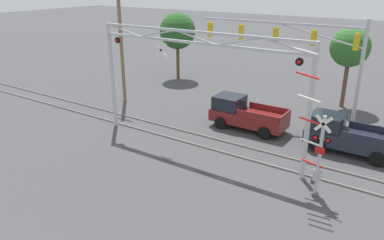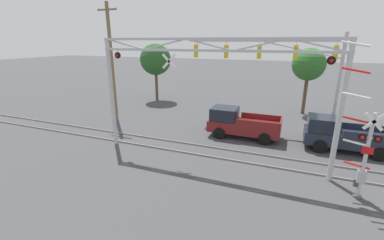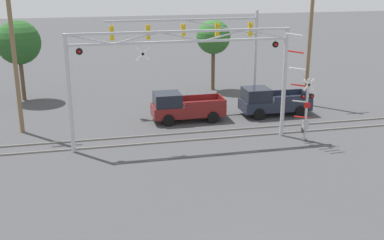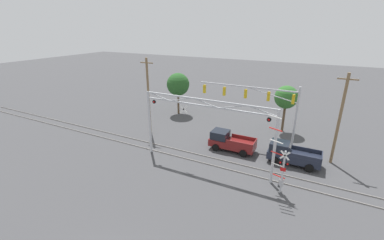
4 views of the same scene
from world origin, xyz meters
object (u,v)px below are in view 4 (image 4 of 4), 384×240
pickup_truck_lead (229,141)px  utility_pole_left (149,96)px  crossing_gantry (205,121)px  utility_pole_right (340,119)px  crossing_signal_mast (281,170)px  background_tree_far_left_verge (178,85)px  traffic_signal_span (265,102)px  pickup_truck_following (291,154)px  background_tree_beyond_span (286,97)px

pickup_truck_lead → utility_pole_left: utility_pole_left is taller
crossing_gantry → utility_pole_right: size_ratio=1.44×
crossing_signal_mast → utility_pole_right: utility_pole_right is taller
utility_pole_left → background_tree_far_left_verge: bearing=94.7°
crossing_gantry → utility_pole_right: bearing=29.9°
traffic_signal_span → utility_pole_left: utility_pole_left is taller
crossing_signal_mast → pickup_truck_lead: bearing=138.3°
utility_pole_left → traffic_signal_span: bearing=12.4°
crossing_gantry → pickup_truck_following: 9.65m
pickup_truck_following → utility_pole_left: (-17.58, -0.05, 4.03)m
crossing_gantry → crossing_signal_mast: (7.52, -1.24, -2.58)m
traffic_signal_span → pickup_truck_lead: size_ratio=2.26×
pickup_truck_following → utility_pole_right: size_ratio=0.55×
traffic_signal_span → background_tree_beyond_span: 5.79m
traffic_signal_span → pickup_truck_lead: 5.98m
crossing_signal_mast → pickup_truck_following: 5.87m
crossing_gantry → pickup_truck_following: bearing=30.5°
traffic_signal_span → utility_pole_left: size_ratio=1.18×
utility_pole_right → utility_pole_left: bearing=-174.4°
crossing_gantry → crossing_signal_mast: crossing_gantry is taller
traffic_signal_span → utility_pole_right: utility_pole_right is taller
crossing_signal_mast → pickup_truck_following: size_ratio=1.33×
pickup_truck_lead → traffic_signal_span: bearing=45.4°
crossing_gantry → background_tree_beyond_span: bearing=67.0°
utility_pole_left → utility_pole_right: utility_pole_left is taller
pickup_truck_lead → utility_pole_left: 11.68m
pickup_truck_following → background_tree_far_left_verge: background_tree_far_left_verge is taller
crossing_gantry → pickup_truck_lead: size_ratio=2.62×
pickup_truck_lead → pickup_truck_following: same height
crossing_gantry → pickup_truck_following: size_ratio=2.62×
crossing_gantry → background_tree_far_left_verge: bearing=129.1°
background_tree_beyond_span → traffic_signal_span: bearing=-105.9°
traffic_signal_span → pickup_truck_lead: (-2.92, -2.97, -4.30)m
traffic_signal_span → utility_pole_right: 7.57m
traffic_signal_span → pickup_truck_following: size_ratio=2.25×
crossing_gantry → traffic_signal_span: 8.50m
crossing_gantry → pickup_truck_lead: bearing=77.1°
pickup_truck_lead → utility_pole_right: 11.28m
crossing_gantry → background_tree_beyond_span: (5.54, 13.05, -0.10)m
background_tree_far_left_verge → utility_pole_left: bearing=-85.3°
crossing_gantry → background_tree_far_left_verge: size_ratio=2.06×
pickup_truck_following → background_tree_beyond_span: size_ratio=0.83×
background_tree_beyond_span → pickup_truck_lead: bearing=-117.9°
utility_pole_right → background_tree_beyond_span: utility_pole_right is taller
crossing_gantry → utility_pole_right: (11.46, 6.58, 0.03)m
crossing_gantry → traffic_signal_span: size_ratio=1.16×
utility_pole_right → traffic_signal_span: bearing=172.9°
utility_pole_left → background_tree_far_left_verge: (-0.71, 8.64, -0.29)m
background_tree_far_left_verge → background_tree_beyond_span: bearing=-0.2°
pickup_truck_lead → background_tree_beyond_span: 10.31m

